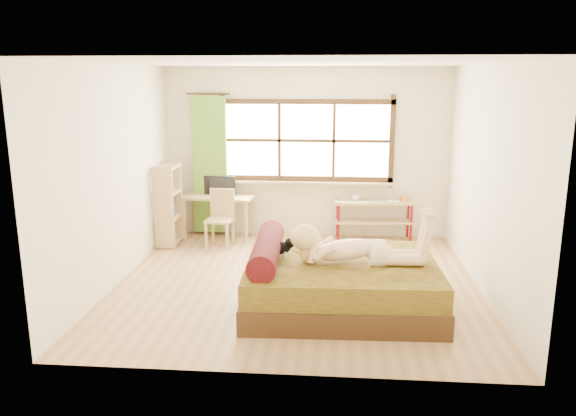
# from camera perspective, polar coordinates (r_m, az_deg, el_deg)

# --- Properties ---
(floor) EXTENTS (4.50, 4.50, 0.00)m
(floor) POSITION_cam_1_polar(r_m,az_deg,el_deg) (7.16, 0.88, -7.59)
(floor) COLOR #9E754C
(floor) RESTS_ON ground
(ceiling) EXTENTS (4.50, 4.50, 0.00)m
(ceiling) POSITION_cam_1_polar(r_m,az_deg,el_deg) (6.69, 0.97, 14.56)
(ceiling) COLOR white
(ceiling) RESTS_ON wall_back
(wall_back) EXTENTS (4.50, 0.00, 4.50)m
(wall_back) POSITION_cam_1_polar(r_m,az_deg,el_deg) (9.02, 1.89, 5.61)
(wall_back) COLOR silver
(wall_back) RESTS_ON floor
(wall_front) EXTENTS (4.50, 0.00, 4.50)m
(wall_front) POSITION_cam_1_polar(r_m,az_deg,el_deg) (4.61, -0.97, -1.79)
(wall_front) COLOR silver
(wall_front) RESTS_ON floor
(wall_left) EXTENTS (0.00, 4.50, 4.50)m
(wall_left) POSITION_cam_1_polar(r_m,az_deg,el_deg) (7.30, -17.02, 3.23)
(wall_left) COLOR silver
(wall_left) RESTS_ON floor
(wall_right) EXTENTS (0.00, 4.50, 4.50)m
(wall_right) POSITION_cam_1_polar(r_m,az_deg,el_deg) (7.02, 19.60, 2.66)
(wall_right) COLOR silver
(wall_right) RESTS_ON floor
(window) EXTENTS (2.80, 0.16, 1.46)m
(window) POSITION_cam_1_polar(r_m,az_deg,el_deg) (8.97, 1.89, 6.59)
(window) COLOR #FFEDBF
(window) RESTS_ON wall_back
(curtain) EXTENTS (0.55, 0.10, 2.20)m
(curtain) POSITION_cam_1_polar(r_m,az_deg,el_deg) (9.14, -7.94, 4.32)
(curtain) COLOR #587B21
(curtain) RESTS_ON wall_back
(bed) EXTENTS (2.19, 1.78, 0.81)m
(bed) POSITION_cam_1_polar(r_m,az_deg,el_deg) (6.39, 4.93, -7.48)
(bed) COLOR black
(bed) RESTS_ON floor
(woman) EXTENTS (1.51, 0.47, 0.64)m
(woman) POSITION_cam_1_polar(r_m,az_deg,el_deg) (6.17, 6.92, -2.75)
(woman) COLOR beige
(woman) RESTS_ON bed
(kitten) EXTENTS (0.32, 0.14, 0.26)m
(kitten) POSITION_cam_1_polar(r_m,az_deg,el_deg) (6.39, -1.00, -3.88)
(kitten) COLOR black
(kitten) RESTS_ON bed
(desk) EXTENTS (1.15, 0.62, 0.69)m
(desk) POSITION_cam_1_polar(r_m,az_deg,el_deg) (9.03, -7.06, 0.67)
(desk) COLOR tan
(desk) RESTS_ON floor
(monitor) EXTENTS (0.53, 0.12, 0.30)m
(monitor) POSITION_cam_1_polar(r_m,az_deg,el_deg) (9.03, -7.04, 2.23)
(monitor) COLOR black
(monitor) RESTS_ON desk
(chair) EXTENTS (0.42, 0.42, 0.86)m
(chair) POSITION_cam_1_polar(r_m,az_deg,el_deg) (8.68, -6.83, -0.63)
(chair) COLOR tan
(chair) RESTS_ON floor
(pipe_shelf) EXTENTS (1.27, 0.40, 0.71)m
(pipe_shelf) POSITION_cam_1_polar(r_m,az_deg,el_deg) (9.02, 8.82, -0.31)
(pipe_shelf) COLOR tan
(pipe_shelf) RESTS_ON floor
(cup) EXTENTS (0.13, 0.13, 0.10)m
(cup) POSITION_cam_1_polar(r_m,az_deg,el_deg) (8.95, 6.87, 1.05)
(cup) COLOR gray
(cup) RESTS_ON pipe_shelf
(book) EXTENTS (0.18, 0.24, 0.02)m
(book) POSITION_cam_1_polar(r_m,az_deg,el_deg) (8.99, 10.05, 0.74)
(book) COLOR gray
(book) RESTS_ON pipe_shelf
(bookshelf) EXTENTS (0.31, 0.54, 1.24)m
(bookshelf) POSITION_cam_1_polar(r_m,az_deg,el_deg) (8.78, -12.08, 0.34)
(bookshelf) COLOR tan
(bookshelf) RESTS_ON floor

